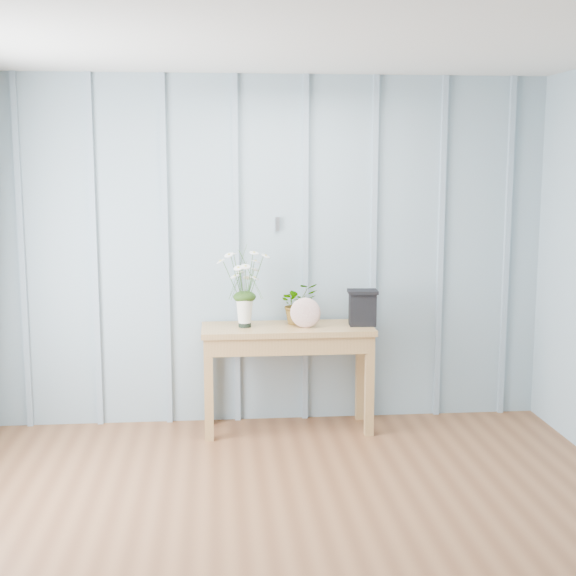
{
  "coord_description": "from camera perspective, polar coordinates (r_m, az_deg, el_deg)",
  "views": [
    {
      "loc": [
        -0.4,
        -3.49,
        1.89
      ],
      "look_at": [
        0.1,
        1.94,
        1.03
      ],
      "focal_mm": 50.0,
      "sensor_mm": 36.0,
      "label": 1
    }
  ],
  "objects": [
    {
      "name": "daisy_vase",
      "position": [
        5.55,
        -3.12,
        0.72
      ],
      "size": [
        0.39,
        0.3,
        0.55
      ],
      "color": "black",
      "rests_on": "sideboard"
    },
    {
      "name": "spider_plant",
      "position": [
        5.69,
        0.72,
        -1.09
      ],
      "size": [
        0.33,
        0.3,
        0.3
      ],
      "primitive_type": "imported",
      "rotation": [
        0.0,
        0.0,
        0.32
      ],
      "color": "#1C3A10",
      "rests_on": "sideboard"
    },
    {
      "name": "ground",
      "position": [
        3.99,
        1.23,
        -19.32
      ],
      "size": [
        4.5,
        4.5,
        0.0
      ],
      "primitive_type": "plane",
      "color": "brown",
      "rests_on": "ground"
    },
    {
      "name": "room_shell",
      "position": [
        4.42,
        -0.03,
        10.22
      ],
      "size": [
        4.0,
        4.5,
        2.5
      ],
      "color": "#92AAB6",
      "rests_on": "ground"
    },
    {
      "name": "sideboard",
      "position": [
        5.65,
        -0.05,
        -3.88
      ],
      "size": [
        1.2,
        0.45,
        0.75
      ],
      "color": "#A57B46",
      "rests_on": "ground"
    },
    {
      "name": "felt_disc_vessel",
      "position": [
        5.55,
        1.25,
        -1.77
      ],
      "size": [
        0.22,
        0.1,
        0.21
      ],
      "primitive_type": "ellipsoid",
      "rotation": [
        0.0,
        0.0,
        -0.21
      ],
      "color": "#984D53",
      "rests_on": "sideboard"
    },
    {
      "name": "carved_box",
      "position": [
        5.66,
        5.32,
        -1.37
      ],
      "size": [
        0.22,
        0.17,
        0.25
      ],
      "color": "black",
      "rests_on": "sideboard"
    }
  ]
}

